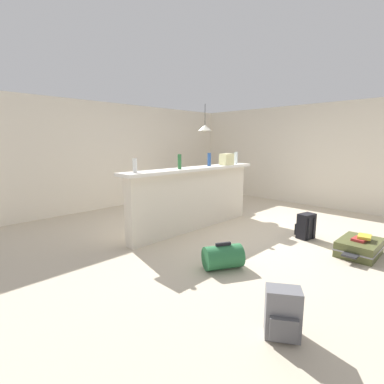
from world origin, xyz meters
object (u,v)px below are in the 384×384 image
(bottle_clear, at_px, (236,158))
(backpack_grey, at_px, (283,314))
(bottle_blue, at_px, (209,160))
(dining_table, at_px, (207,179))
(suitcase_flat_olive, at_px, (359,247))
(duffel_bag_green, at_px, (223,257))
(pendant_lamp, at_px, (205,128))
(bottle_green, at_px, (180,162))
(dining_chair_near_partition, at_px, (224,187))
(bottle_white, at_px, (135,166))
(book_stack, at_px, (362,238))
(grocery_bag, at_px, (227,159))
(backpack_black, at_px, (306,226))

(bottle_clear, distance_m, backpack_grey, 3.96)
(bottle_blue, relative_size, bottle_clear, 0.99)
(backpack_grey, bearing_deg, dining_table, 48.84)
(suitcase_flat_olive, relative_size, backpack_grey, 1.97)
(suitcase_flat_olive, bearing_deg, duffel_bag_green, 147.26)
(dining_table, bearing_deg, pendant_lamp, 176.71)
(bottle_green, distance_m, backpack_grey, 3.01)
(bottle_green, bearing_deg, dining_chair_near_partition, 18.70)
(dining_table, relative_size, pendant_lamp, 1.60)
(dining_table, distance_m, duffel_bag_green, 3.84)
(bottle_blue, xyz_separation_m, dining_chair_near_partition, (1.32, 0.66, -0.74))
(bottle_white, height_order, bottle_blue, bottle_blue)
(bottle_clear, distance_m, book_stack, 2.76)
(bottle_white, bearing_deg, suitcase_flat_olive, -51.55)
(suitcase_flat_olive, bearing_deg, bottle_blue, 97.65)
(dining_table, bearing_deg, grocery_bag, -124.47)
(dining_chair_near_partition, relative_size, backpack_black, 2.21)
(bottle_green, xyz_separation_m, dining_chair_near_partition, (2.13, 0.72, -0.74))
(dining_table, relative_size, suitcase_flat_olive, 1.33)
(bottle_green, xyz_separation_m, pendant_lamp, (2.06, 1.31, 0.67))
(dining_table, relative_size, duffel_bag_green, 1.95)
(bottle_green, height_order, bottle_clear, bottle_green)
(dining_table, height_order, backpack_black, dining_table)
(bottle_green, relative_size, backpack_grey, 0.59)
(grocery_bag, xyz_separation_m, dining_chair_near_partition, (0.88, 0.74, -0.73))
(backpack_black, bearing_deg, dining_table, 74.28)
(pendant_lamp, height_order, book_stack, pendant_lamp)
(grocery_bag, height_order, backpack_black, grocery_bag)
(bottle_green, relative_size, duffel_bag_green, 0.44)
(bottle_clear, bearing_deg, bottle_blue, 177.14)
(backpack_black, bearing_deg, bottle_green, 128.92)
(bottle_blue, distance_m, grocery_bag, 0.44)
(bottle_clear, height_order, backpack_black, bottle_clear)
(dining_chair_near_partition, bearing_deg, suitcase_flat_olive, -106.85)
(bottle_blue, xyz_separation_m, pendant_lamp, (1.24, 1.25, 0.67))
(bottle_blue, height_order, book_stack, bottle_blue)
(bottle_white, distance_m, suitcase_flat_olive, 3.43)
(bottle_clear, xyz_separation_m, grocery_bag, (-0.36, -0.04, -0.01))
(pendant_lamp, xyz_separation_m, suitcase_flat_olive, (-0.90, -3.79, -1.82))
(bottle_white, bearing_deg, backpack_grey, -97.89)
(bottle_clear, height_order, backpack_grey, bottle_clear)
(bottle_white, bearing_deg, pendant_lamp, 23.41)
(bottle_clear, bearing_deg, dining_chair_near_partition, 53.03)
(backpack_black, bearing_deg, duffel_bag_green, 172.39)
(dining_table, bearing_deg, bottle_blue, -137.12)
(dining_table, bearing_deg, backpack_black, -105.72)
(bottle_clear, distance_m, pendant_lamp, 1.52)
(bottle_blue, relative_size, duffel_bag_green, 0.43)
(bottle_white, bearing_deg, backpack_black, -37.80)
(bottle_green, bearing_deg, book_stack, -65.12)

